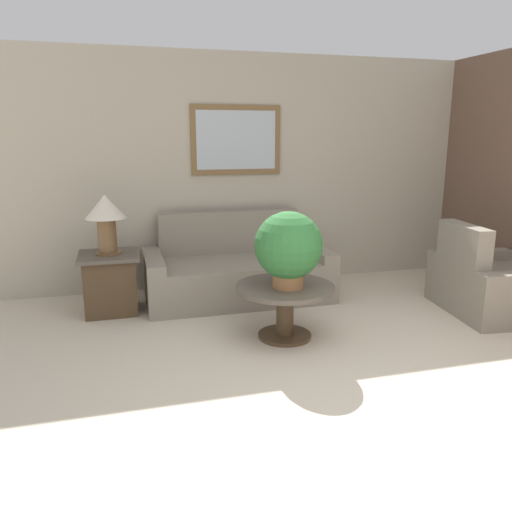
# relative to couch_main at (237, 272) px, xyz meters

# --- Properties ---
(ground_plane) EXTENTS (20.00, 20.00, 0.00)m
(ground_plane) POSITION_rel_couch_main_xyz_m (0.47, -2.73, -0.28)
(ground_plane) COLOR beige
(wall_back) EXTENTS (6.80, 0.09, 2.60)m
(wall_back) POSITION_rel_couch_main_xyz_m (0.46, 0.55, 1.03)
(wall_back) COLOR #B2A893
(wall_back) RESTS_ON ground_plane
(couch_main) EXTENTS (1.94, 0.97, 0.89)m
(couch_main) POSITION_rel_couch_main_xyz_m (0.00, 0.00, 0.00)
(couch_main) COLOR gray
(couch_main) RESTS_ON ground_plane
(armchair) EXTENTS (1.01, 1.17, 0.89)m
(armchair) POSITION_rel_couch_main_xyz_m (2.30, -1.13, 0.00)
(armchair) COLOR gray
(armchair) RESTS_ON ground_plane
(coffee_table) EXTENTS (0.84, 0.84, 0.47)m
(coffee_table) POSITION_rel_couch_main_xyz_m (0.14, -1.21, 0.06)
(coffee_table) COLOR #4C3823
(coffee_table) RESTS_ON ground_plane
(side_table) EXTENTS (0.57, 0.57, 0.59)m
(side_table) POSITION_rel_couch_main_xyz_m (-1.31, -0.13, 0.02)
(side_table) COLOR #4C3823
(side_table) RESTS_ON ground_plane
(table_lamp) EXTENTS (0.39, 0.39, 0.58)m
(table_lamp) POSITION_rel_couch_main_xyz_m (-1.31, -0.13, 0.70)
(table_lamp) COLOR brown
(table_lamp) RESTS_ON side_table
(potted_plant_on_table) EXTENTS (0.56, 0.56, 0.64)m
(potted_plant_on_table) POSITION_rel_couch_main_xyz_m (0.15, -1.27, 0.54)
(potted_plant_on_table) COLOR #9E6B42
(potted_plant_on_table) RESTS_ON coffee_table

